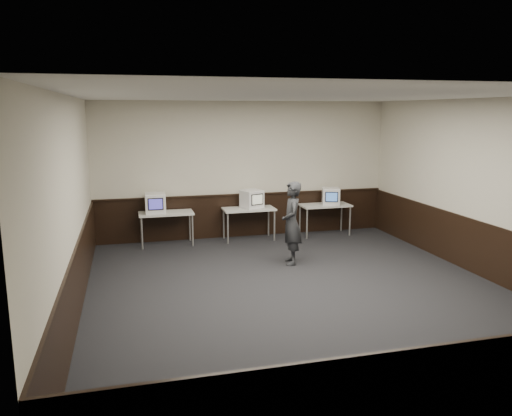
{
  "coord_description": "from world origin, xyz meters",
  "views": [
    {
      "loc": [
        -2.69,
        -7.44,
        2.97
      ],
      "look_at": [
        -0.35,
        1.6,
        1.15
      ],
      "focal_mm": 35.0,
      "sensor_mm": 36.0,
      "label": 1
    }
  ],
  "objects": [
    {
      "name": "floor",
      "position": [
        0.0,
        0.0,
        0.0
      ],
      "size": [
        8.0,
        8.0,
        0.0
      ],
      "primitive_type": "plane",
      "color": "black",
      "rests_on": "ground"
    },
    {
      "name": "emac_center",
      "position": [
        0.08,
        3.62,
        0.96
      ],
      "size": [
        0.55,
        0.56,
        0.42
      ],
      "rotation": [
        0.0,
        0.0,
        0.34
      ],
      "color": "white",
      "rests_on": "desk_center"
    },
    {
      "name": "emac_right",
      "position": [
        2.02,
        3.55,
        0.95
      ],
      "size": [
        0.52,
        0.53,
        0.41
      ],
      "rotation": [
        0.0,
        0.0,
        -0.32
      ],
      "color": "white",
      "rests_on": "desk_right"
    },
    {
      "name": "left_wall",
      "position": [
        -3.5,
        0.0,
        1.6
      ],
      "size": [
        0.0,
        8.0,
        8.0
      ],
      "primitive_type": "plane",
      "rotation": [
        1.57,
        0.0,
        1.57
      ],
      "color": "beige",
      "rests_on": "ground"
    },
    {
      "name": "back_wall",
      "position": [
        0.0,
        4.0,
        1.6
      ],
      "size": [
        7.0,
        0.0,
        7.0
      ],
      "primitive_type": "plane",
      "rotation": [
        1.57,
        0.0,
        0.0
      ],
      "color": "beige",
      "rests_on": "ground"
    },
    {
      "name": "emac_left",
      "position": [
        -2.13,
        3.58,
        0.97
      ],
      "size": [
        0.45,
        0.49,
        0.44
      ],
      "rotation": [
        0.0,
        0.0,
        -0.02
      ],
      "color": "white",
      "rests_on": "desk_left"
    },
    {
      "name": "front_wall",
      "position": [
        0.0,
        -4.0,
        1.6
      ],
      "size": [
        7.0,
        0.0,
        7.0
      ],
      "primitive_type": "plane",
      "rotation": [
        -1.57,
        0.0,
        0.0
      ],
      "color": "beige",
      "rests_on": "ground"
    },
    {
      "name": "desk_center",
      "position": [
        0.0,
        3.6,
        0.68
      ],
      "size": [
        1.2,
        0.6,
        0.75
      ],
      "color": "beige",
      "rests_on": "ground"
    },
    {
      "name": "desk_left",
      "position": [
        -1.9,
        3.6,
        0.68
      ],
      "size": [
        1.2,
        0.6,
        0.75
      ],
      "color": "beige",
      "rests_on": "ground"
    },
    {
      "name": "person",
      "position": [
        0.37,
        1.58,
        0.82
      ],
      "size": [
        0.5,
        0.66,
        1.63
      ],
      "primitive_type": "imported",
      "rotation": [
        0.0,
        0.0,
        -1.76
      ],
      "color": "#25262A",
      "rests_on": "ground"
    },
    {
      "name": "wainscot_front",
      "position": [
        0.0,
        -3.98,
        0.5
      ],
      "size": [
        6.98,
        0.04,
        1.0
      ],
      "primitive_type": "cube",
      "color": "black",
      "rests_on": "front_wall"
    },
    {
      "name": "right_wall",
      "position": [
        3.5,
        0.0,
        1.6
      ],
      "size": [
        0.0,
        8.0,
        8.0
      ],
      "primitive_type": "plane",
      "rotation": [
        1.57,
        0.0,
        -1.57
      ],
      "color": "beige",
      "rests_on": "ground"
    },
    {
      "name": "ceiling",
      "position": [
        0.0,
        0.0,
        3.2
      ],
      "size": [
        8.0,
        8.0,
        0.0
      ],
      "primitive_type": "plane",
      "rotation": [
        3.14,
        0.0,
        0.0
      ],
      "color": "white",
      "rests_on": "back_wall"
    },
    {
      "name": "desk_right",
      "position": [
        1.9,
        3.6,
        0.68
      ],
      "size": [
        1.2,
        0.6,
        0.75
      ],
      "color": "beige",
      "rests_on": "ground"
    },
    {
      "name": "wainscot_right",
      "position": [
        3.48,
        0.0,
        0.5
      ],
      "size": [
        0.04,
        7.98,
        1.0
      ],
      "primitive_type": "cube",
      "color": "black",
      "rests_on": "right_wall"
    },
    {
      "name": "wainscot_back",
      "position": [
        0.0,
        3.98,
        0.5
      ],
      "size": [
        6.98,
        0.04,
        1.0
      ],
      "primitive_type": "cube",
      "color": "black",
      "rests_on": "back_wall"
    },
    {
      "name": "wainscot_rail",
      "position": [
        0.0,
        3.96,
        1.02
      ],
      "size": [
        6.98,
        0.06,
        0.04
      ],
      "primitive_type": "cube",
      "color": "black",
      "rests_on": "wainscot_back"
    },
    {
      "name": "wainscot_left",
      "position": [
        -3.48,
        0.0,
        0.5
      ],
      "size": [
        0.04,
        7.98,
        1.0
      ],
      "primitive_type": "cube",
      "color": "black",
      "rests_on": "left_wall"
    }
  ]
}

